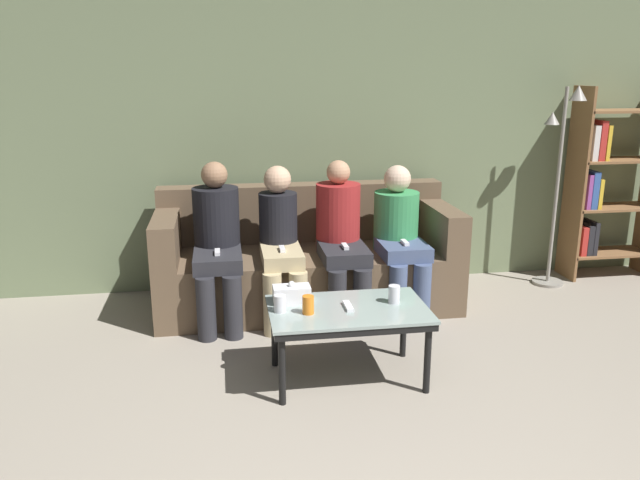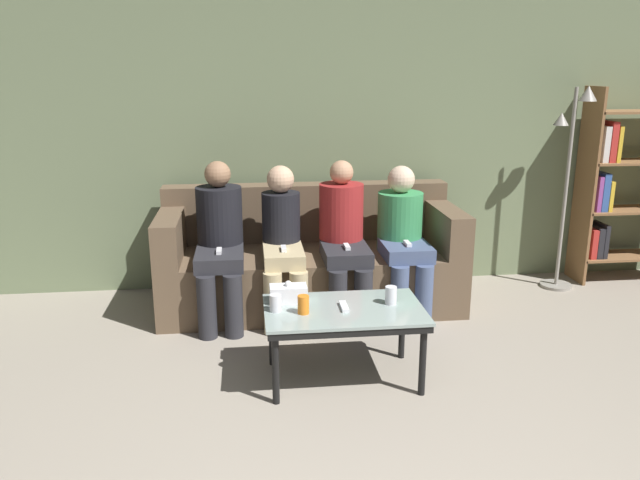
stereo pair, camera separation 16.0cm
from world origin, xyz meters
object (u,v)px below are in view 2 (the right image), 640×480
at_px(cup_near_right, 391,295).
at_px(seated_person_left_end, 220,237).
at_px(cup_far_center, 303,305).
at_px(coffee_table, 344,316).
at_px(bookshelf, 616,188).
at_px(standing_lamp, 570,167).
at_px(cup_near_left, 276,303).
at_px(game_remote, 344,306).
at_px(tissue_box, 288,294).
at_px(seated_person_right_end, 403,234).
at_px(couch, 310,262).
at_px(seated_person_mid_right, 343,234).
at_px(seated_person_mid_left, 282,240).

relative_size(cup_near_right, seated_person_left_end, 0.09).
bearing_deg(cup_far_center, seated_person_left_end, 114.61).
xyz_separation_m(coffee_table, bookshelf, (2.58, 1.55, 0.41)).
xyz_separation_m(bookshelf, standing_lamp, (-0.51, -0.14, 0.21)).
distance_m(cup_near_left, standing_lamp, 2.88).
relative_size(game_remote, standing_lamp, 0.09).
bearing_deg(seated_person_left_end, tissue_box, -64.52).
bearing_deg(seated_person_right_end, standing_lamp, 13.38).
relative_size(standing_lamp, seated_person_right_end, 1.52).
relative_size(couch, standing_lamp, 1.36).
bearing_deg(cup_near_left, game_remote, -0.02).
bearing_deg(seated_person_mid_right, standing_lamp, 10.62).
height_order(seated_person_left_end, seated_person_mid_right, seated_person_left_end).
bearing_deg(game_remote, cup_near_left, 179.98).
bearing_deg(seated_person_left_end, seated_person_right_end, 0.41).
bearing_deg(bookshelf, cup_near_right, -146.56).
xyz_separation_m(cup_near_left, standing_lamp, (2.46, 1.41, 0.52)).
relative_size(couch, cup_near_right, 21.16).
xyz_separation_m(cup_near_left, seated_person_right_end, (1.01, 1.06, 0.10)).
bearing_deg(bookshelf, seated_person_right_end, -166.07).
relative_size(couch, tissue_box, 10.31).
distance_m(seated_person_mid_left, seated_person_mid_right, 0.45).
distance_m(coffee_table, seated_person_mid_left, 1.09).
relative_size(coffee_table, standing_lamp, 0.56).
xyz_separation_m(bookshelf, seated_person_mid_left, (-2.87, -0.52, -0.22)).
bearing_deg(game_remote, tissue_box, 155.66).
bearing_deg(seated_person_mid_right, tissue_box, -117.39).
distance_m(cup_near_right, bookshelf, 2.76).
distance_m(cup_near_left, seated_person_left_end, 1.11).
xyz_separation_m(cup_far_center, seated_person_mid_right, (0.40, 1.10, 0.11)).
bearing_deg(standing_lamp, seated_person_right_end, -166.62).
bearing_deg(seated_person_right_end, couch, 162.60).
bearing_deg(couch, cup_near_left, -104.43).
bearing_deg(cup_far_center, couch, 82.58).
relative_size(cup_near_left, game_remote, 0.67).
xyz_separation_m(bookshelf, seated_person_left_end, (-3.32, -0.50, -0.19)).
bearing_deg(standing_lamp, cup_near_right, -142.37).
bearing_deg(seated_person_right_end, seated_person_mid_right, -178.56).
bearing_deg(game_remote, seated_person_left_end, 125.38).
bearing_deg(cup_near_left, couch, 75.57).
relative_size(coffee_table, cup_near_left, 9.25).
height_order(cup_near_left, game_remote, cup_near_left).
height_order(coffee_table, seated_person_right_end, seated_person_right_end).
distance_m(cup_far_center, seated_person_mid_right, 1.18).
distance_m(cup_near_right, standing_lamp, 2.31).
height_order(couch, cup_near_right, couch).
bearing_deg(seated_person_mid_left, standing_lamp, 9.09).
relative_size(tissue_box, standing_lamp, 0.13).
bearing_deg(bookshelf, couch, -174.05).
xyz_separation_m(cup_near_right, cup_far_center, (-0.53, -0.09, -0.00)).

